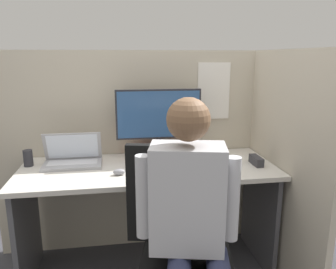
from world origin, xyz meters
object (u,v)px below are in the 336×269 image
(monitor, at_px, (159,118))
(carrot_toy, at_px, (215,170))
(office_chair, at_px, (178,245))
(laptop, at_px, (73,159))
(paper_box, at_px, (159,153))
(pen_cup, at_px, (28,158))
(stapler, at_px, (256,161))
(person, at_px, (193,219))

(monitor, bearing_deg, carrot_toy, -52.52)
(monitor, xyz_separation_m, office_chair, (0.00, -0.75, -0.53))
(monitor, xyz_separation_m, laptop, (-0.59, -0.08, -0.25))
(paper_box, bearing_deg, monitor, 90.00)
(monitor, xyz_separation_m, pen_cup, (-0.87, -0.05, -0.24))
(paper_box, xyz_separation_m, carrot_toy, (0.30, -0.38, -0.01))
(stapler, bearing_deg, office_chair, -141.79)
(laptop, distance_m, carrot_toy, 0.94)
(monitor, distance_m, pen_cup, 0.91)
(office_chair, bearing_deg, pen_cup, 141.50)
(paper_box, distance_m, stapler, 0.67)
(paper_box, xyz_separation_m, monitor, (0.00, 0.00, 0.25))
(paper_box, xyz_separation_m, person, (0.04, -0.91, -0.05))
(stapler, height_order, pen_cup, pen_cup)
(stapler, height_order, office_chair, office_chair)
(laptop, relative_size, office_chair, 0.37)
(paper_box, height_order, laptop, laptop)
(monitor, height_order, stapler, monitor)
(carrot_toy, bearing_deg, office_chair, -129.56)
(laptop, xyz_separation_m, stapler, (1.21, -0.18, -0.02))
(carrot_toy, bearing_deg, pen_cup, 164.00)
(paper_box, height_order, carrot_toy, paper_box)
(carrot_toy, bearing_deg, laptop, 160.64)
(monitor, height_order, carrot_toy, monitor)
(carrot_toy, xyz_separation_m, office_chair, (-0.30, -0.36, -0.26))
(person, distance_m, pen_cup, 1.25)
(stapler, height_order, person, person)
(laptop, xyz_separation_m, carrot_toy, (0.88, -0.31, -0.02))
(paper_box, relative_size, monitor, 0.52)
(monitor, relative_size, laptop, 1.58)
(paper_box, relative_size, office_chair, 0.31)
(stapler, height_order, carrot_toy, stapler)
(stapler, relative_size, person, 0.11)
(office_chair, distance_m, person, 0.28)
(stapler, bearing_deg, monitor, 157.44)
(stapler, bearing_deg, carrot_toy, -158.25)
(person, bearing_deg, monitor, 92.28)
(office_chair, bearing_deg, paper_box, 90.00)
(laptop, distance_m, office_chair, 0.94)
(office_chair, bearing_deg, laptop, 131.25)
(person, xyz_separation_m, pen_cup, (-0.91, 0.86, 0.07))
(paper_box, bearing_deg, laptop, -172.86)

